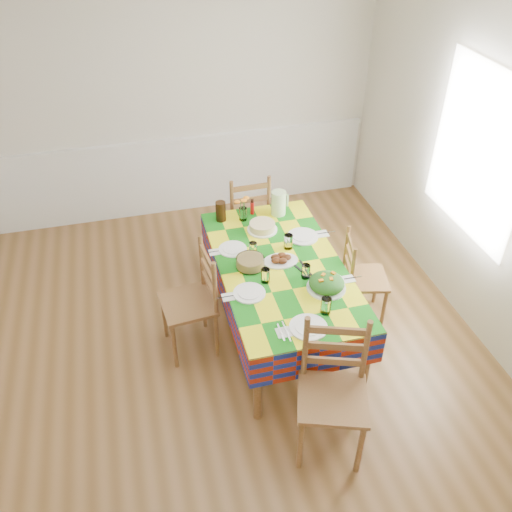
{
  "coord_description": "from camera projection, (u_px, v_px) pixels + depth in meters",
  "views": [
    {
      "loc": [
        -0.52,
        -3.12,
        3.47
      ],
      "look_at": [
        0.33,
        0.14,
        0.94
      ],
      "focal_mm": 38.0,
      "sensor_mm": 36.0,
      "label": 1
    }
  ],
  "objects": [
    {
      "name": "chair_far",
      "position": [
        247.0,
        216.0,
        5.52
      ],
      "size": [
        0.44,
        0.42,
        0.98
      ],
      "rotation": [
        0.0,
        0.0,
        3.17
      ],
      "color": "brown",
      "rests_on": "room"
    },
    {
      "name": "hot_sauce",
      "position": [
        252.0,
        207.0,
        5.04
      ],
      "size": [
        0.04,
        0.04,
        0.15
      ],
      "primitive_type": "cylinder",
      "color": "red",
      "rests_on": "dining_table"
    },
    {
      "name": "name_card",
      "position": [
        316.0,
        339.0,
        3.77
      ],
      "size": [
        0.07,
        0.02,
        0.02
      ],
      "primitive_type": "cube",
      "color": "white",
      "rests_on": "dining_table"
    },
    {
      "name": "setting_near_head",
      "position": [
        314.0,
        319.0,
        3.9
      ],
      "size": [
        0.45,
        0.3,
        0.13
      ],
      "color": "white",
      "rests_on": "dining_table"
    },
    {
      "name": "wainscot",
      "position": [
        177.0,
        173.0,
        6.23
      ],
      "size": [
        4.41,
        0.06,
        0.92
      ],
      "color": "silver",
      "rests_on": "room"
    },
    {
      "name": "dining_table",
      "position": [
        281.0,
        273.0,
        4.5
      ],
      "size": [
        1.01,
        1.88,
        0.73
      ],
      "color": "brown",
      "rests_on": "room"
    },
    {
      "name": "chair_left",
      "position": [
        193.0,
        302.0,
        4.45
      ],
      "size": [
        0.46,
        0.48,
        1.0
      ],
      "rotation": [
        0.0,
        0.0,
        -1.47
      ],
      "color": "brown",
      "rests_on": "room"
    },
    {
      "name": "room",
      "position": [
        216.0,
        227.0,
        3.79
      ],
      "size": [
        4.58,
        5.08,
        2.78
      ],
      "color": "brown",
      "rests_on": "ground"
    },
    {
      "name": "setting_left_near",
      "position": [
        254.0,
        287.0,
        4.19
      ],
      "size": [
        0.46,
        0.27,
        0.12
      ],
      "rotation": [
        0.0,
        0.0,
        1.57
      ],
      "color": "white",
      "rests_on": "dining_table"
    },
    {
      "name": "flower_vase",
      "position": [
        243.0,
        211.0,
        4.94
      ],
      "size": [
        0.15,
        0.12,
        0.24
      ],
      "color": "white",
      "rests_on": "dining_table"
    },
    {
      "name": "setting_right_near",
      "position": [
        321.0,
        278.0,
        4.28
      ],
      "size": [
        0.47,
        0.27,
        0.12
      ],
      "rotation": [
        0.0,
        0.0,
        -1.57
      ],
      "color": "white",
      "rests_on": "dining_table"
    },
    {
      "name": "window_right",
      "position": [
        478.0,
        153.0,
        4.39
      ],
      "size": [
        0.0,
        1.4,
        1.4
      ],
      "primitive_type": "plane",
      "rotation": [
        0.0,
        -1.57,
        0.0
      ],
      "color": "white",
      "rests_on": "room"
    },
    {
      "name": "pasta_bowl",
      "position": [
        250.0,
        262.0,
        4.41
      ],
      "size": [
        0.24,
        0.24,
        0.08
      ],
      "color": "white",
      "rests_on": "dining_table"
    },
    {
      "name": "chair_right",
      "position": [
        361.0,
        278.0,
        4.79
      ],
      "size": [
        0.45,
        0.46,
        0.88
      ],
      "rotation": [
        0.0,
        0.0,
        1.34
      ],
      "color": "brown",
      "rests_on": "room"
    },
    {
      "name": "setting_left_far",
      "position": [
        239.0,
        249.0,
        4.59
      ],
      "size": [
        0.44,
        0.26,
        0.12
      ],
      "rotation": [
        0.0,
        0.0,
        1.57
      ],
      "color": "white",
      "rests_on": "dining_table"
    },
    {
      "name": "setting_right_far",
      "position": [
        298.0,
        238.0,
        4.71
      ],
      "size": [
        0.52,
        0.3,
        0.13
      ],
      "rotation": [
        0.0,
        0.0,
        -1.57
      ],
      "color": "white",
      "rests_on": "dining_table"
    },
    {
      "name": "cake",
      "position": [
        262.0,
        227.0,
        4.84
      ],
      "size": [
        0.27,
        0.27,
        0.08
      ],
      "color": "white",
      "rests_on": "dining_table"
    },
    {
      "name": "green_pitcher",
      "position": [
        279.0,
        203.0,
        5.01
      ],
      "size": [
        0.14,
        0.14,
        0.23
      ],
      "primitive_type": "cylinder",
      "color": "#C7F1AA",
      "rests_on": "dining_table"
    },
    {
      "name": "meat_platter",
      "position": [
        281.0,
        259.0,
        4.48
      ],
      "size": [
        0.3,
        0.21,
        0.06
      ],
      "color": "white",
      "rests_on": "dining_table"
    },
    {
      "name": "tea_pitcher",
      "position": [
        221.0,
        211.0,
        4.94
      ],
      "size": [
        0.09,
        0.09,
        0.19
      ],
      "primitive_type": "cylinder",
      "color": "black",
      "rests_on": "dining_table"
    },
    {
      "name": "salad_platter",
      "position": [
        327.0,
        283.0,
        4.19
      ],
      "size": [
        0.31,
        0.31,
        0.13
      ],
      "color": "white",
      "rests_on": "dining_table"
    },
    {
      "name": "chair_near",
      "position": [
        333.0,
        393.0,
        3.67
      ],
      "size": [
        0.59,
        0.58,
        1.06
      ],
      "rotation": [
        0.0,
        0.0,
        -0.34
      ],
      "color": "brown",
      "rests_on": "room"
    },
    {
      "name": "serving_utensils",
      "position": [
        305.0,
        271.0,
        4.39
      ],
      "size": [
        0.13,
        0.28,
        0.01
      ],
      "color": "black",
      "rests_on": "dining_table"
    }
  ]
}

